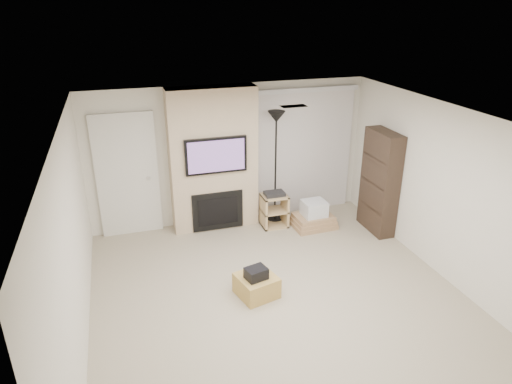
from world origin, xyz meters
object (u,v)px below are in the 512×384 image
object	(u,v)px
floor_lamp	(276,136)
bookshelf	(380,182)
box_stack	(314,217)
av_stand	(274,208)
ottoman	(257,285)

from	to	relation	value
floor_lamp	bookshelf	bearing A→B (deg)	-28.86
box_stack	bookshelf	world-z (taller)	bookshelf
av_stand	bookshelf	world-z (taller)	bookshelf
floor_lamp	av_stand	xyz separation A→B (m)	(-0.09, -0.22, -1.27)
bookshelf	floor_lamp	bearing A→B (deg)	151.14
box_stack	bookshelf	distance (m)	1.31
floor_lamp	box_stack	size ratio (longest dim) A/B	2.68
box_stack	bookshelf	xyz separation A→B (m)	(1.02, -0.41, 0.71)
av_stand	box_stack	bearing A→B (deg)	-20.39
box_stack	ottoman	bearing A→B (deg)	-133.72
av_stand	box_stack	distance (m)	0.73
floor_lamp	bookshelf	distance (m)	1.96
av_stand	bookshelf	size ratio (longest dim) A/B	0.37
ottoman	bookshelf	xyz separation A→B (m)	(2.62, 1.26, 0.75)
box_stack	bookshelf	bearing A→B (deg)	-22.06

